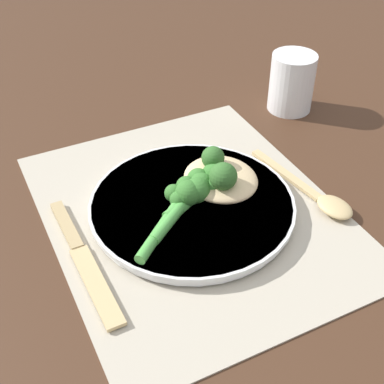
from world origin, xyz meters
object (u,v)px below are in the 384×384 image
broccoli_stalk_rear (201,186)px  knife (82,257)px  chicken_fillet (221,179)px  water_glass (292,83)px  broccoli_stalk_right (211,179)px  broccoli_stalk_front (175,206)px  plate (192,206)px  spoon (322,199)px  broccoli_stalk_left (188,195)px

broccoli_stalk_rear → knife: broccoli_stalk_rear is taller
chicken_fillet → knife: 0.19m
chicken_fillet → water_glass: water_glass is taller
broccoli_stalk_right → broccoli_stalk_front: (-0.02, 0.06, -0.00)m
broccoli_stalk_right → broccoli_stalk_rear: (-0.01, 0.02, 0.00)m
water_glass → plate: bearing=122.5°
broccoli_stalk_front → knife: broccoli_stalk_front is taller
plate → knife: 0.14m
broccoli_stalk_front → broccoli_stalk_right: bearing=71.3°
broccoli_stalk_rear → spoon: broccoli_stalk_rear is taller
plate → water_glass: water_glass is taller
plate → broccoli_stalk_front: size_ratio=2.33×
chicken_fillet → spoon: chicken_fillet is taller
broccoli_stalk_rear → plate: bearing=-93.2°
broccoli_stalk_left → knife: (-0.02, 0.13, -0.03)m
broccoli_stalk_rear → broccoli_stalk_left: broccoli_stalk_left is taller
broccoli_stalk_left → broccoli_stalk_front: broccoli_stalk_left is taller
knife → water_glass: (0.17, -0.39, 0.04)m
chicken_fillet → water_glass: (0.14, -0.20, 0.02)m
plate → broccoli_stalk_right: 0.04m
broccoli_stalk_left → water_glass: size_ratio=1.09×
broccoli_stalk_front → knife: size_ratio=0.52×
broccoli_stalk_rear → broccoli_stalk_right: bearing=84.9°
chicken_fillet → broccoli_stalk_rear: (-0.00, 0.03, 0.00)m
broccoli_stalk_rear → water_glass: water_glass is taller
broccoli_stalk_front → plate: bearing=68.6°
chicken_fillet → broccoli_stalk_rear: 0.03m
broccoli_stalk_right → knife: broccoli_stalk_right is taller
chicken_fillet → broccoli_stalk_front: (-0.02, 0.07, -0.00)m
broccoli_stalk_left → spoon: (-0.05, -0.16, -0.02)m
broccoli_stalk_right → broccoli_stalk_left: size_ratio=1.12×
knife → broccoli_stalk_front: bearing=-177.2°
broccoli_stalk_right → spoon: size_ratio=0.62×
plate → knife: (-0.02, 0.14, -0.01)m
broccoli_stalk_left → knife: bearing=-120.0°
spoon → chicken_fillet: bearing=-41.3°
broccoli_stalk_left → knife: broccoli_stalk_left is taller
broccoli_stalk_rear → knife: (-0.02, 0.16, -0.02)m
plate → broccoli_stalk_right: size_ratio=2.27×
broccoli_stalk_left → water_glass: water_glass is taller
broccoli_stalk_rear → spoon: size_ratio=0.57×
broccoli_stalk_rear → water_glass: size_ratio=1.11×
plate → broccoli_stalk_right: bearing=-65.6°
chicken_fillet → broccoli_stalk_left: 0.05m
water_glass → broccoli_stalk_front: bearing=121.4°
broccoli_stalk_left → spoon: bearing=33.8°
chicken_fillet → broccoli_stalk_front: 0.07m
chicken_fillet → knife: chicken_fillet is taller
water_glass → spoon: bearing=155.5°
broccoli_stalk_rear → spoon: (-0.06, -0.13, -0.02)m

